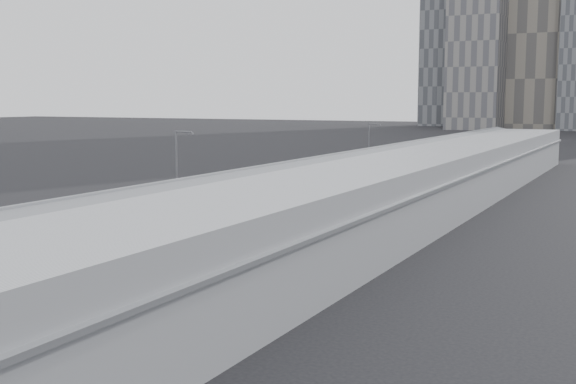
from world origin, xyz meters
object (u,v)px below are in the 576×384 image
Objects in this scene: bus_7 at (431,165)px; suv at (435,159)px; street_lamp_near at (178,174)px; shipping_container at (413,161)px; bus_4 at (328,196)px; bus_6 at (405,173)px; bus_1 at (51,270)px; bus_5 at (379,181)px; bus_8 at (449,159)px; street_lamp_far at (370,147)px; bus_2 at (194,230)px; bus_3 at (274,208)px.

suv is at bearing 107.02° from bus_7.
bus_7 is at bearing 84.33° from street_lamp_near.
street_lamp_near is at bearing -81.07° from shipping_container.
bus_6 is (-0.35, 29.70, 0.04)m from bus_4.
bus_1 is 59.07m from bus_5.
street_lamp_near reaches higher than shipping_container.
bus_4 is 0.92× the size of bus_8.
bus_4 is at bearing 71.59° from street_lamp_near.
bus_7 is 0.94× the size of bus_8.
bus_5 is 1.94× the size of shipping_container.
street_lamp_far is 22.81m from shipping_container.
bus_2 is 91.58m from suv.
bus_8 reaches higher than bus_6.
bus_6 is 8.14m from street_lamp_far.
bus_1 is 2.00× the size of shipping_container.
shipping_container is (-6.33, 97.16, -0.37)m from bus_1.
bus_2 is 0.93× the size of bus_3.
suv is (-5.02, 107.83, -0.85)m from bus_1.
bus_7 is at bearing 93.79° from bus_4.
bus_3 reaches higher than shipping_container.
bus_8 reaches higher than bus_5.
bus_3 is at bearing -85.65° from bus_6.
bus_8 reaches higher than bus_2.
street_lamp_far is at bearing 99.85° from bus_2.
street_lamp_near is (-6.65, -19.97, 4.03)m from bus_4.
street_lamp_far is (-7.35, 15.62, 3.53)m from bus_5.
bus_2 is 13.64m from bus_3.
bus_1 is 1.03× the size of bus_5.
bus_5 is at bearing -89.09° from bus_8.
street_lamp_far reaches higher than shipping_container.
bus_5 is 1.01× the size of bus_6.
street_lamp_far is at bearing -113.10° from suv.
bus_6 is (0.38, 71.95, -0.08)m from bus_1.
bus_2 is 55.56m from bus_6.
bus_6 is (0.19, 41.93, -0.16)m from bus_3.
bus_3 reaches higher than bus_6.
suv is (-4.89, 91.44, -0.79)m from bus_2.
bus_5 is 12.89m from bus_6.
bus_1 is 16.39m from bus_2.
bus_5 is at bearing 90.00° from bus_1.
bus_1 is 0.96× the size of bus_3.
bus_1 reaches higher than bus_2.
bus_2 reaches higher than suv.
street_lamp_far reaches higher than bus_5.
bus_7 is at bearing 94.50° from bus_6.
bus_7 reaches higher than shipping_container.
bus_5 is at bearing 88.68° from bus_3.
bus_8 is 77.06m from street_lamp_near.
street_lamp_near is at bearing -94.80° from bus_8.
street_lamp_far is (-0.50, 52.40, -0.44)m from street_lamp_near.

